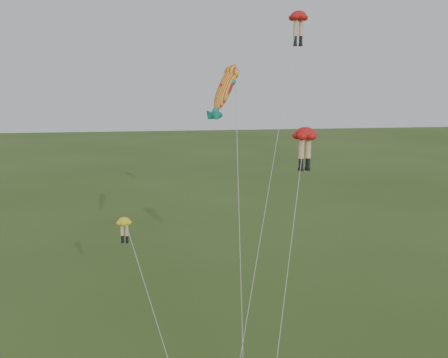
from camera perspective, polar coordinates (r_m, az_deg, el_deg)
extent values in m
ellipsoid|color=red|center=(38.26, 8.53, 17.97)|extent=(1.68, 1.68, 0.73)
cylinder|color=#ECC28B|center=(38.07, 8.17, 16.71)|extent=(0.32, 0.32, 1.12)
cylinder|color=black|center=(38.00, 8.14, 15.45)|extent=(0.25, 0.25, 0.56)
cube|color=black|center=(37.98, 8.12, 14.91)|extent=(0.23, 0.35, 0.16)
cylinder|color=#ECC28B|center=(38.27, 8.80, 16.66)|extent=(0.32, 0.32, 1.12)
cylinder|color=black|center=(38.20, 8.76, 15.42)|extent=(0.25, 0.25, 0.56)
cube|color=black|center=(38.17, 8.75, 14.88)|extent=(0.23, 0.35, 0.16)
cylinder|color=silver|center=(31.49, 5.30, -0.13)|extent=(6.90, 12.96, 22.20)
ellipsoid|color=red|center=(30.76, 9.27, 5.17)|extent=(1.92, 1.92, 0.79)
cylinder|color=#ECC28B|center=(30.74, 8.84, 3.44)|extent=(0.35, 0.35, 1.20)
cylinder|color=black|center=(30.88, 8.79, 1.78)|extent=(0.27, 0.27, 0.60)
cube|color=black|center=(30.95, 8.77, 1.07)|extent=(0.28, 0.39, 0.17)
cylinder|color=#ECC28B|center=(31.00, 9.60, 3.48)|extent=(0.35, 0.35, 1.20)
cylinder|color=black|center=(31.13, 9.54, 1.83)|extent=(0.27, 0.27, 0.60)
cube|color=black|center=(31.20, 9.52, 1.13)|extent=(0.28, 0.39, 0.17)
cylinder|color=silver|center=(27.66, 7.33, -10.14)|extent=(4.25, 8.87, 14.50)
ellipsoid|color=yellow|center=(29.59, -11.35, -4.73)|extent=(1.13, 1.13, 0.45)
cylinder|color=#ECC28B|center=(29.78, -11.57, -5.70)|extent=(0.20, 0.20, 0.69)
cylinder|color=black|center=(29.94, -11.53, -6.65)|extent=(0.16, 0.16, 0.35)
cube|color=black|center=(30.01, -11.51, -7.06)|extent=(0.17, 0.23, 0.10)
cylinder|color=#ECC28B|center=(29.69, -11.06, -5.74)|extent=(0.20, 0.20, 0.69)
cylinder|color=black|center=(29.84, -11.02, -6.69)|extent=(0.16, 0.16, 0.35)
cube|color=black|center=(29.91, -11.01, -7.09)|extent=(0.17, 0.23, 0.10)
cylinder|color=silver|center=(28.04, -7.86, -15.46)|extent=(3.35, 6.74, 9.49)
ellipsoid|color=yellow|center=(29.06, 0.17, 10.46)|extent=(2.48, 2.63, 3.12)
sphere|color=yellow|center=(29.06, 0.17, 10.46)|extent=(1.51, 1.54, 1.26)
cone|color=#148477|center=(29.06, 0.17, 10.46)|extent=(1.33, 1.38, 1.17)
cone|color=#148477|center=(29.06, 0.17, 10.46)|extent=(1.33, 1.38, 1.17)
cone|color=#148477|center=(29.06, 0.17, 10.46)|extent=(0.75, 0.77, 0.65)
cone|color=#148477|center=(29.06, 0.17, 10.46)|extent=(0.75, 0.77, 0.65)
cone|color=red|center=(29.06, 0.17, 10.46)|extent=(0.77, 0.79, 0.65)
cylinder|color=silver|center=(27.32, 1.22, -7.64)|extent=(0.10, 6.55, 16.89)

